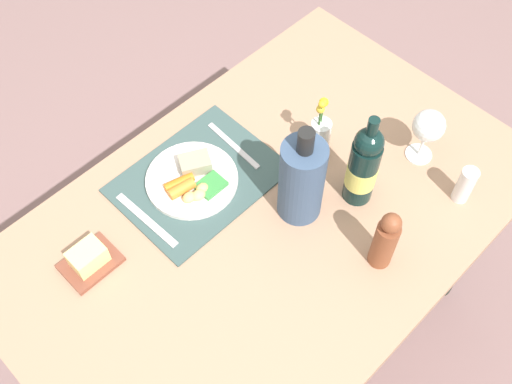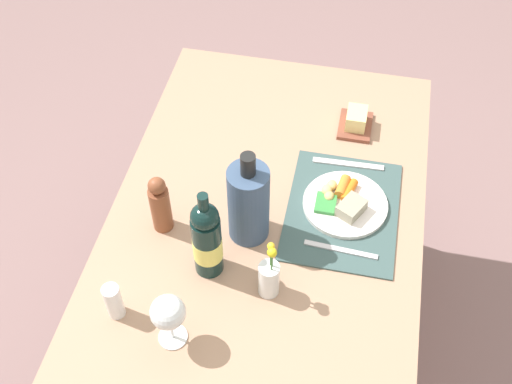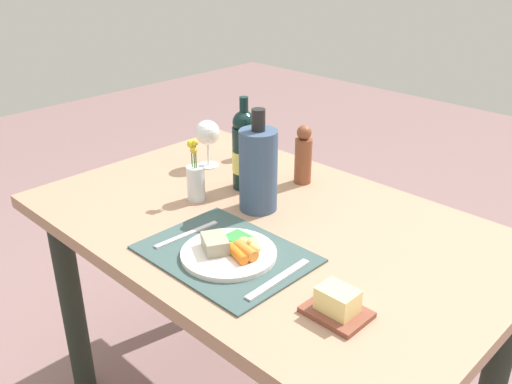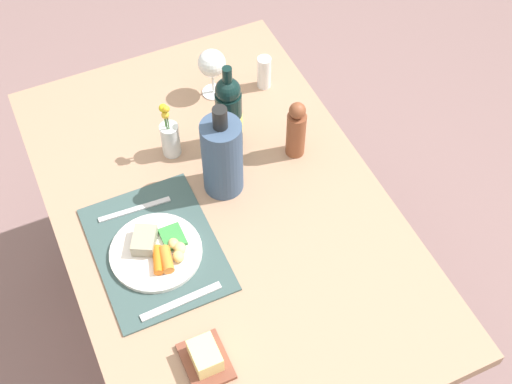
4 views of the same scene
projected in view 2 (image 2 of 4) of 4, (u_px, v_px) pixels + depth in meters
The scene contains 13 objects.
ground_plane at pixel (264, 343), 2.35m from camera, with size 8.00×8.00×0.00m, color gray.
dining_table at pixel (266, 240), 1.85m from camera, with size 1.32×0.85×0.77m.
placemat at pixel (342, 210), 1.76m from camera, with size 0.40×0.30×0.01m, color #3B5251.
dinner_plate at pixel (344, 202), 1.76m from camera, with size 0.23×0.23×0.05m.
fork at pixel (341, 250), 1.67m from camera, with size 0.01×0.19×0.01m, color silver.
knife at pixel (348, 164), 1.87m from camera, with size 0.02×0.21×0.01m, color silver.
salt_shaker at pixel (114, 301), 1.52m from camera, with size 0.04×0.04×0.11m, color white.
butter_dish at pixel (356, 121), 1.96m from camera, with size 0.13×0.10×0.06m.
wine_bottle at pixel (207, 239), 1.56m from camera, with size 0.07×0.07×0.29m.
flower_vase at pixel (269, 277), 1.55m from camera, with size 0.05×0.05×0.19m.
cooler_bottle at pixel (249, 203), 1.63m from camera, with size 0.11×0.11×0.29m.
wine_glass at pixel (168, 313), 1.43m from camera, with size 0.08×0.08×0.16m.
pepper_mill at pixel (160, 205), 1.66m from camera, with size 0.05×0.05×0.19m.
Camera 2 is at (-1.07, -0.19, 2.16)m, focal length 45.00 mm.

